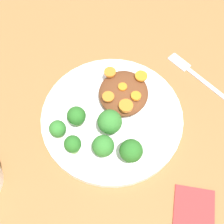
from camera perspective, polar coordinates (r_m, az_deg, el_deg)
ground_plane at (r=0.64m, az=0.00°, el=-1.24°), size 4.00×4.00×0.00m
plate at (r=0.64m, az=0.00°, el=-0.85°), size 0.29×0.29×0.02m
stew_mound at (r=0.64m, az=2.12°, el=3.51°), size 0.11×0.10×0.03m
broccoli_floret_0 at (r=0.60m, az=-9.91°, el=-3.09°), size 0.03×0.03×0.04m
broccoli_floret_1 at (r=0.60m, az=-6.52°, el=-0.75°), size 0.04×0.04×0.05m
broccoli_floret_2 at (r=0.57m, az=-1.62°, el=-6.26°), size 0.04×0.04×0.05m
broccoli_floret_3 at (r=0.58m, az=-7.19°, el=-5.93°), size 0.03×0.03×0.04m
broccoli_floret_4 at (r=0.56m, az=3.50°, el=-7.15°), size 0.04×0.04×0.06m
broccoli_floret_5 at (r=0.59m, az=-0.76°, el=-1.80°), size 0.05×0.05×0.06m
carrot_slice_0 at (r=0.63m, az=1.94°, el=4.62°), size 0.02×0.02×0.00m
carrot_slice_1 at (r=0.64m, az=5.35°, el=6.58°), size 0.03×0.03×0.00m
carrot_slice_2 at (r=0.62m, az=4.39°, el=2.94°), size 0.02×0.02×0.01m
carrot_slice_3 at (r=0.60m, az=2.55°, el=1.14°), size 0.03×0.03×0.01m
carrot_slice_4 at (r=0.65m, az=-0.37°, el=7.31°), size 0.02×0.02×0.00m
carrot_slice_5 at (r=0.61m, az=-0.69°, el=2.82°), size 0.02×0.02×0.00m
fork at (r=0.73m, az=14.66°, el=6.94°), size 0.12×0.14×0.01m
napkin at (r=0.60m, az=14.75°, el=-18.29°), size 0.11×0.08×0.01m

